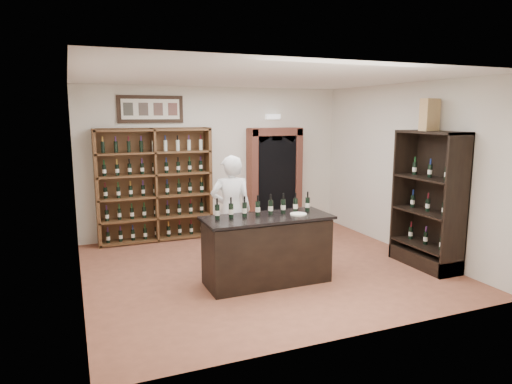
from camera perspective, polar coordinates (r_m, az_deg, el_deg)
floor at (r=7.49m, az=0.92°, el=-9.46°), size 5.50×5.50×0.00m
ceiling at (r=7.09m, az=0.99°, el=14.08°), size 5.50×5.50×0.00m
wall_back at (r=9.47m, az=-5.03°, el=3.88°), size 5.50×0.04×3.00m
wall_left at (r=6.57m, az=-21.66°, el=0.60°), size 0.04×5.00×3.00m
wall_right at (r=8.60m, az=18.08°, el=2.83°), size 0.04×5.00×3.00m
wine_shelf at (r=9.06m, az=-12.55°, el=0.86°), size 2.20×0.38×2.20m
framed_picture at (r=9.09m, az=-13.04°, el=10.05°), size 1.25×0.04×0.52m
arched_doorway at (r=9.80m, az=2.30°, el=1.98°), size 1.17×0.35×2.17m
emergency_light at (r=9.79m, az=2.12°, el=9.38°), size 0.30×0.10×0.10m
tasting_counter at (r=6.74m, az=1.39°, el=-7.26°), size 1.88×0.78×1.00m
counter_bottle_0 at (r=6.44m, az=-4.87°, el=-2.47°), size 0.07×0.07×0.30m
counter_bottle_1 at (r=6.50m, az=-3.14°, el=-2.32°), size 0.07×0.07×0.30m
counter_bottle_2 at (r=6.57m, az=-1.44°, el=-2.18°), size 0.07×0.07×0.30m
counter_bottle_3 at (r=6.64m, az=0.22°, el=-2.04°), size 0.07×0.07×0.30m
counter_bottle_4 at (r=6.72m, az=1.84°, el=-1.91°), size 0.07×0.07×0.30m
counter_bottle_5 at (r=6.81m, az=3.42°, el=-1.77°), size 0.07×0.07×0.30m
counter_bottle_6 at (r=6.90m, az=4.96°, el=-1.64°), size 0.07×0.07×0.30m
counter_bottle_7 at (r=6.99m, az=6.46°, el=-1.51°), size 0.07×0.07×0.30m
side_cabinet at (r=7.91m, az=20.75°, el=-3.39°), size 0.48×1.20×2.20m
shopkeeper at (r=7.41m, az=-3.13°, el=-2.38°), size 0.75×0.58×1.82m
plate at (r=6.73m, az=5.32°, el=-2.78°), size 0.24×0.24×0.02m
wine_crate at (r=7.77m, az=20.89°, el=9.02°), size 0.38×0.23×0.50m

